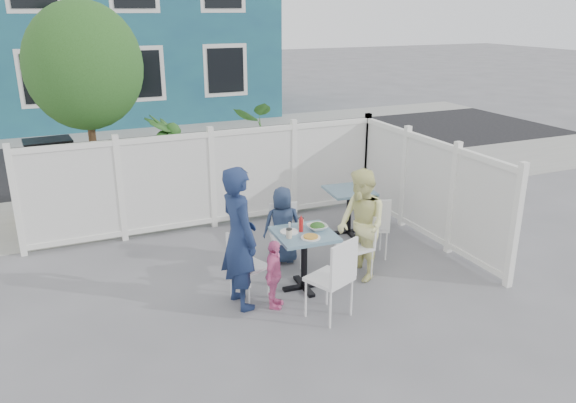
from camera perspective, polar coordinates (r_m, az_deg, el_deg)
name	(u,v)px	position (r m, az deg, el deg)	size (l,w,h in m)	color
ground	(260,290)	(7.35, -2.82, -8.96)	(80.00, 80.00, 0.00)	slate
near_sidewalk	(188,201)	(10.70, -10.14, 0.01)	(24.00, 2.60, 0.01)	gray
street	(151,156)	(14.19, -13.79, 4.49)	(24.00, 5.00, 0.01)	black
far_sidewalk	(131,132)	(17.18, -15.70, 6.83)	(24.00, 1.60, 0.01)	gray
building	(90,22)	(20.15, -19.50, 16.82)	(11.00, 6.00, 6.00)	navy
fence_back	(212,181)	(9.19, -7.69, 2.06)	(5.86, 0.08, 1.60)	white
fence_right	(427,190)	(8.91, 13.95, 1.11)	(0.08, 3.66, 1.60)	white
tree	(84,66)	(9.44, -20.01, 12.76)	(1.80, 1.62, 3.59)	#382316
utility_cabinet	(53,180)	(10.46, -22.78, 2.03)	(0.70, 0.50, 1.30)	gold
potted_shrub_a	(171,168)	(9.71, -11.80, 3.33)	(0.99, 0.99, 1.76)	#244E1A
potted_shrub_b	(281,158)	(10.19, -0.67, 4.49)	(1.59, 1.38, 1.76)	#244E1A
main_table	(304,246)	(7.14, 1.67, -4.49)	(0.77, 0.77, 0.77)	#467485
spare_table	(349,199)	(8.96, 6.24, 0.21)	(0.76, 0.76, 0.74)	#467485
chair_left	(244,262)	(6.93, -4.45, -6.13)	(0.50, 0.51, 0.87)	white
chair_right	(360,240)	(7.56, 7.30, -3.91)	(0.43, 0.44, 0.89)	white
chair_back	(285,230)	(7.85, -0.31, -2.91)	(0.46, 0.45, 0.88)	white
chair_near	(335,273)	(6.47, 4.83, -7.28)	(0.59, 0.58, 1.01)	white
chair_spare	(373,223)	(8.11, 8.68, -2.20)	(0.53, 0.52, 0.92)	white
man	(239,238)	(6.67, -4.97, -3.71)	(0.64, 0.42, 1.75)	navy
woman	(361,225)	(7.43, 7.45, -2.41)	(0.73, 0.57, 1.50)	#F5F55B
boy	(283,225)	(7.90, -0.56, -2.43)	(0.54, 0.35, 1.11)	navy
toddler	(274,275)	(6.76, -1.45, -7.43)	(0.51, 0.21, 0.87)	pink
plate_main	(311,238)	(6.91, 2.31, -3.69)	(0.24, 0.24, 0.02)	white
plate_side	(289,232)	(7.08, 0.13, -3.09)	(0.23, 0.23, 0.02)	white
salad_bowl	(317,227)	(7.17, 2.99, -2.62)	(0.25, 0.25, 0.06)	white
coffee_cup_a	(289,234)	(6.90, 0.10, -3.29)	(0.07, 0.07, 0.11)	beige
coffee_cup_b	(301,223)	(7.23, 1.31, -2.20)	(0.08, 0.08, 0.11)	beige
ketchup_bottle	(301,225)	(7.08, 1.33, -2.42)	(0.05, 0.05, 0.17)	#B41818
salt_shaker	(290,225)	(7.23, 0.16, -2.39)	(0.03, 0.03, 0.07)	white
pepper_shaker	(290,224)	(7.27, 0.22, -2.28)	(0.03, 0.03, 0.06)	black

